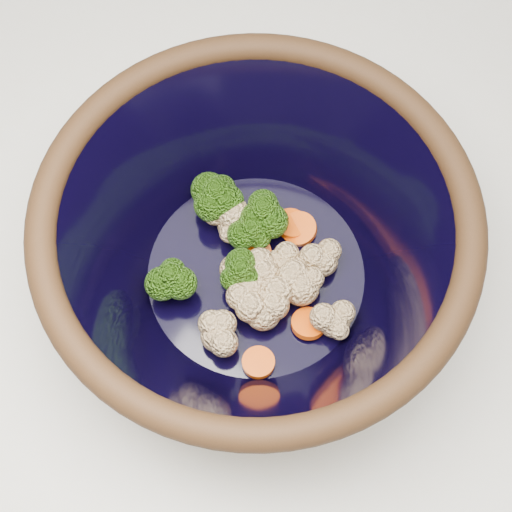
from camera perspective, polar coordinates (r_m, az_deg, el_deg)
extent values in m
plane|color=#9E7A54|center=(1.54, 2.42, -13.60)|extent=(3.00, 3.00, 0.00)
cube|color=silver|center=(1.10, 3.34, -9.33)|extent=(1.20, 1.20, 0.90)
cylinder|color=black|center=(0.65, 0.00, -2.26)|extent=(0.20, 0.20, 0.01)
torus|color=black|center=(0.53, 0.00, 3.08)|extent=(0.34, 0.34, 0.02)
cylinder|color=black|center=(0.63, 0.00, -1.40)|extent=(0.19, 0.19, 0.00)
cylinder|color=#608442|center=(0.64, -3.05, 3.97)|extent=(0.01, 0.01, 0.02)
ellipsoid|color=#3C7015|center=(0.62, -3.16, 5.04)|extent=(0.04, 0.04, 0.04)
cylinder|color=#608442|center=(0.61, -1.18, -1.96)|extent=(0.01, 0.01, 0.02)
ellipsoid|color=#3C7015|center=(0.59, -1.21, -1.21)|extent=(0.04, 0.04, 0.03)
cylinder|color=#608442|center=(0.63, 0.62, 2.61)|extent=(0.01, 0.01, 0.02)
ellipsoid|color=#3C7015|center=(0.61, 0.65, 3.65)|extent=(0.04, 0.04, 0.04)
cylinder|color=#608442|center=(0.63, -0.37, 1.30)|extent=(0.01, 0.01, 0.02)
ellipsoid|color=#3C7015|center=(0.61, -0.38, 2.13)|extent=(0.04, 0.04, 0.03)
cylinder|color=#608442|center=(0.61, -6.62, -2.47)|extent=(0.01, 0.01, 0.02)
ellipsoid|color=#3C7015|center=(0.59, -6.85, -1.69)|extent=(0.04, 0.04, 0.03)
sphere|color=beige|center=(0.59, -3.13, -6.40)|extent=(0.03, 0.03, 0.03)
sphere|color=beige|center=(0.60, 3.61, -2.51)|extent=(0.03, 0.03, 0.03)
sphere|color=beige|center=(0.60, 0.95, -2.54)|extent=(0.03, 0.03, 0.03)
sphere|color=beige|center=(0.60, 6.27, -5.27)|extent=(0.03, 0.03, 0.03)
sphere|color=beige|center=(0.61, 0.15, -1.53)|extent=(0.03, 0.03, 0.03)
sphere|color=beige|center=(0.62, 5.36, -0.44)|extent=(0.03, 0.03, 0.03)
sphere|color=beige|center=(0.63, -2.48, 3.88)|extent=(0.03, 0.03, 0.03)
sphere|color=beige|center=(0.60, -0.49, -2.75)|extent=(0.03, 0.03, 0.03)
sphere|color=beige|center=(0.59, 0.57, -4.60)|extent=(0.03, 0.03, 0.03)
sphere|color=beige|center=(0.63, -1.87, 2.42)|extent=(0.03, 0.03, 0.03)
sphere|color=beige|center=(0.61, 2.40, -0.83)|extent=(0.03, 0.03, 0.03)
sphere|color=beige|center=(0.61, -1.65, -1.11)|extent=(0.03, 0.03, 0.03)
cylinder|color=#F6540A|center=(0.60, 4.23, -5.41)|extent=(0.03, 0.03, 0.01)
cylinder|color=#F6540A|center=(0.61, -0.04, -2.80)|extent=(0.03, 0.03, 0.01)
cylinder|color=#F6540A|center=(0.62, 0.07, -1.32)|extent=(0.03, 0.03, 0.01)
cylinder|color=#F6540A|center=(0.63, -0.16, 0.30)|extent=(0.03, 0.03, 0.01)
cylinder|color=#F6540A|center=(0.59, 0.19, -8.51)|extent=(0.03, 0.03, 0.01)
cylinder|color=#F6540A|center=(0.64, 2.84, 2.58)|extent=(0.03, 0.03, 0.01)
cylinder|color=#F6540A|center=(0.62, -0.10, -2.03)|extent=(0.03, 0.03, 0.01)
cylinder|color=#F6540A|center=(0.64, 3.46, 2.18)|extent=(0.03, 0.03, 0.01)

